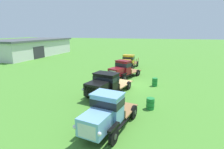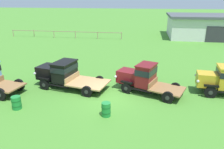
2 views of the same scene
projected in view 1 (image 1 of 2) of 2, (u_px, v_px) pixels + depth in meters
ground_plane at (131, 85)px, 18.40m from camera, size 240.00×240.00×0.00m
farm_shed at (30, 47)px, 40.00m from camera, size 19.78×10.06×3.77m
vintage_truck_foreground_near at (106, 112)px, 9.60m from camera, size 5.00×2.62×2.20m
vintage_truck_second_in_line at (105, 84)px, 14.99m from camera, size 5.96×3.30×2.03m
vintage_truck_midrow_center at (122, 69)px, 20.67m from camera, size 5.20×3.38×2.14m
vintage_truck_far_side at (128, 62)px, 26.00m from camera, size 5.06×2.24×2.10m
oil_drum_beside_row at (150, 104)px, 12.58m from camera, size 0.60×0.60×0.84m
oil_drum_near_fence at (155, 82)px, 17.87m from camera, size 0.56×0.56×0.86m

